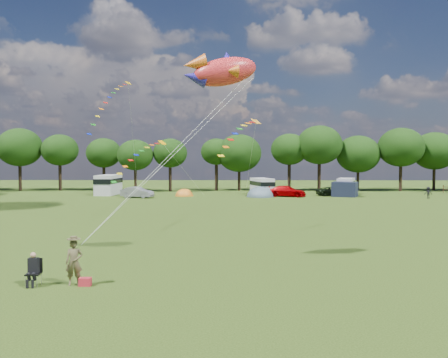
{
  "coord_description": "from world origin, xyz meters",
  "views": [
    {
      "loc": [
        0.46,
        -23.41,
        5.42
      ],
      "look_at": [
        0.0,
        8.0,
        4.0
      ],
      "focal_mm": 40.0,
      "sensor_mm": 36.0,
      "label": 1
    }
  ],
  "objects_px": {
    "car_b": "(137,192)",
    "tent_orange": "(184,196)",
    "campervan_c": "(262,186)",
    "kite_flyer": "(74,262)",
    "tent_greyblue": "(260,197)",
    "campervan_b": "(108,184)",
    "walker_b": "(428,193)",
    "car_d": "(332,191)",
    "car_c": "(287,191)",
    "camp_chair": "(34,265)",
    "fish_kite": "(219,71)",
    "campervan_d": "(346,186)"
  },
  "relations": [
    {
      "from": "car_b",
      "to": "campervan_b",
      "type": "bearing_deg",
      "value": 61.2
    },
    {
      "from": "campervan_c",
      "to": "camp_chair",
      "type": "distance_m",
      "value": 50.35
    },
    {
      "from": "car_d",
      "to": "kite_flyer",
      "type": "xyz_separation_m",
      "value": [
        -20.62,
        -48.33,
        0.35
      ]
    },
    {
      "from": "car_c",
      "to": "campervan_d",
      "type": "distance_m",
      "value": 9.54
    },
    {
      "from": "car_b",
      "to": "tent_greyblue",
      "type": "height_order",
      "value": "car_b"
    },
    {
      "from": "tent_greyblue",
      "to": "fish_kite",
      "type": "height_order",
      "value": "fish_kite"
    },
    {
      "from": "tent_orange",
      "to": "walker_b",
      "type": "relative_size",
      "value": 1.83
    },
    {
      "from": "car_b",
      "to": "tent_orange",
      "type": "height_order",
      "value": "car_b"
    },
    {
      "from": "campervan_b",
      "to": "camp_chair",
      "type": "height_order",
      "value": "campervan_b"
    },
    {
      "from": "tent_greyblue",
      "to": "kite_flyer",
      "type": "height_order",
      "value": "kite_flyer"
    },
    {
      "from": "car_c",
      "to": "car_d",
      "type": "height_order",
      "value": "car_c"
    },
    {
      "from": "campervan_c",
      "to": "tent_greyblue",
      "type": "bearing_deg",
      "value": 154.82
    },
    {
      "from": "car_b",
      "to": "kite_flyer",
      "type": "relative_size",
      "value": 2.1
    },
    {
      "from": "car_b",
      "to": "walker_b",
      "type": "xyz_separation_m",
      "value": [
        37.8,
        -0.58,
        0.04
      ]
    },
    {
      "from": "car_d",
      "to": "tent_greyblue",
      "type": "xyz_separation_m",
      "value": [
        -10.14,
        -2.33,
        -0.59
      ]
    },
    {
      "from": "fish_kite",
      "to": "tent_greyblue",
      "type": "bearing_deg",
      "value": 70.77
    },
    {
      "from": "campervan_c",
      "to": "tent_greyblue",
      "type": "xyz_separation_m",
      "value": [
        -0.43,
        -2.64,
        -1.27
      ]
    },
    {
      "from": "car_d",
      "to": "tent_orange",
      "type": "relative_size",
      "value": 1.63
    },
    {
      "from": "car_b",
      "to": "campervan_c",
      "type": "relative_size",
      "value": 0.77
    },
    {
      "from": "campervan_b",
      "to": "walker_b",
      "type": "distance_m",
      "value": 43.27
    },
    {
      "from": "car_d",
      "to": "campervan_c",
      "type": "bearing_deg",
      "value": 79.84
    },
    {
      "from": "campervan_b",
      "to": "tent_orange",
      "type": "relative_size",
      "value": 2.13
    },
    {
      "from": "car_b",
      "to": "tent_orange",
      "type": "distance_m",
      "value": 6.59
    },
    {
      "from": "campervan_d",
      "to": "tent_orange",
      "type": "relative_size",
      "value": 1.87
    },
    {
      "from": "camp_chair",
      "to": "fish_kite",
      "type": "distance_m",
      "value": 12.73
    },
    {
      "from": "car_c",
      "to": "campervan_c",
      "type": "bearing_deg",
      "value": 74.02
    },
    {
      "from": "walker_b",
      "to": "car_c",
      "type": "bearing_deg",
      "value": -7.49
    },
    {
      "from": "kite_flyer",
      "to": "camp_chair",
      "type": "relative_size",
      "value": 1.36
    },
    {
      "from": "car_b",
      "to": "campervan_d",
      "type": "height_order",
      "value": "campervan_d"
    },
    {
      "from": "walker_b",
      "to": "tent_orange",
      "type": "bearing_deg",
      "value": -5.17
    },
    {
      "from": "car_b",
      "to": "campervan_c",
      "type": "distance_m",
      "value": 17.21
    },
    {
      "from": "campervan_b",
      "to": "tent_greyblue",
      "type": "xyz_separation_m",
      "value": [
        21.31,
        -3.62,
        -1.49
      ]
    },
    {
      "from": "camp_chair",
      "to": "walker_b",
      "type": "bearing_deg",
      "value": 49.36
    },
    {
      "from": "car_d",
      "to": "tent_greyblue",
      "type": "distance_m",
      "value": 10.42
    },
    {
      "from": "car_c",
      "to": "tent_greyblue",
      "type": "xyz_separation_m",
      "value": [
        -3.66,
        -0.45,
        -0.71
      ]
    },
    {
      "from": "campervan_c",
      "to": "kite_flyer",
      "type": "xyz_separation_m",
      "value": [
        -10.92,
        -48.64,
        -0.32
      ]
    },
    {
      "from": "car_c",
      "to": "car_d",
      "type": "xyz_separation_m",
      "value": [
        6.48,
        1.88,
        -0.12
      ]
    },
    {
      "from": "campervan_b",
      "to": "campervan_c",
      "type": "bearing_deg",
      "value": -88.71
    },
    {
      "from": "car_c",
      "to": "car_b",
      "type": "bearing_deg",
      "value": 114.06
    },
    {
      "from": "tent_greyblue",
      "to": "campervan_c",
      "type": "bearing_deg",
      "value": 80.65
    },
    {
      "from": "car_b",
      "to": "car_d",
      "type": "bearing_deg",
      "value": -64.53
    },
    {
      "from": "kite_flyer",
      "to": "tent_greyblue",
      "type": "bearing_deg",
      "value": 64.74
    },
    {
      "from": "car_c",
      "to": "camp_chair",
      "type": "xyz_separation_m",
      "value": [
        -15.81,
        -46.56,
        0.12
      ]
    },
    {
      "from": "campervan_b",
      "to": "tent_orange",
      "type": "height_order",
      "value": "campervan_b"
    },
    {
      "from": "car_d",
      "to": "campervan_b",
      "type": "xyz_separation_m",
      "value": [
        -31.46,
        1.29,
        0.9
      ]
    },
    {
      "from": "car_c",
      "to": "tent_orange",
      "type": "xyz_separation_m",
      "value": [
        -13.97,
        0.74,
        -0.71
      ]
    },
    {
      "from": "campervan_c",
      "to": "car_c",
      "type": "bearing_deg",
      "value": -139.97
    },
    {
      "from": "walker_b",
      "to": "fish_kite",
      "type": "bearing_deg",
      "value": 57.15
    },
    {
      "from": "car_b",
      "to": "campervan_c",
      "type": "xyz_separation_m",
      "value": [
        16.67,
        4.24,
        0.57
      ]
    },
    {
      "from": "car_d",
      "to": "campervan_c",
      "type": "height_order",
      "value": "campervan_c"
    }
  ]
}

